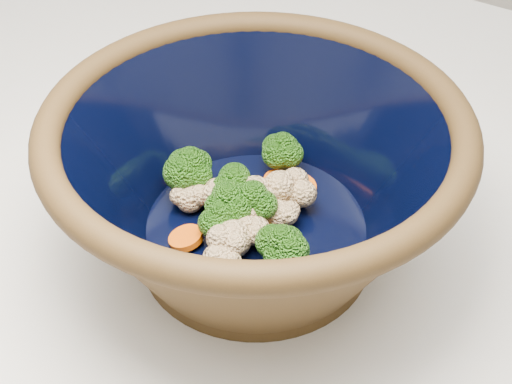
# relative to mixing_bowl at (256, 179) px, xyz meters

# --- Properties ---
(mixing_bowl) EXTENTS (0.39, 0.39, 0.16)m
(mixing_bowl) POSITION_rel_mixing_bowl_xyz_m (0.00, 0.00, 0.00)
(mixing_bowl) COLOR black
(mixing_bowl) RESTS_ON counter
(vegetable_pile) EXTENTS (0.17, 0.18, 0.06)m
(vegetable_pile) POSITION_rel_mixing_bowl_xyz_m (-0.01, -0.00, -0.03)
(vegetable_pile) COLOR #608442
(vegetable_pile) RESTS_ON mixing_bowl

